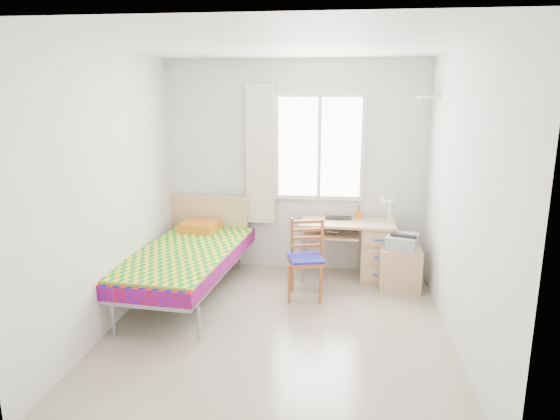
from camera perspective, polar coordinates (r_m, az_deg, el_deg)
The scene contains 17 objects.
floor at distance 4.92m, azimuth -0.19°, elevation -13.33°, with size 3.50×3.50×0.00m, color #BCAD93.
ceiling at distance 4.41m, azimuth -0.22°, elevation 18.43°, with size 3.50×3.50×0.00m, color white.
wall_back at distance 6.20m, azimuth 1.71°, elevation 4.92°, with size 3.20×3.20×0.00m, color silver.
wall_left at distance 4.94m, azimuth -18.98°, elevation 2.01°, with size 3.50×3.50×0.00m, color silver.
wall_right at distance 4.59m, azimuth 20.06°, elevation 1.10°, with size 3.50×3.50×0.00m, color silver.
window at distance 6.13m, azimuth 4.53°, elevation 7.14°, with size 1.10×0.04×1.30m.
curtain at distance 6.16m, azimuth -2.25°, elevation 6.27°, with size 0.35×0.05×1.70m, color #EFDEC5.
floating_shelf at distance 5.85m, azimuth 16.52°, elevation 12.24°, with size 0.20×0.32×0.03m, color white.
bed at distance 5.60m, azimuth -10.53°, elevation -5.18°, with size 1.19×2.23×0.93m.
desk at distance 6.10m, azimuth 10.41°, elevation -4.28°, with size 1.14×0.56×0.70m.
chair at distance 5.48m, azimuth 3.10°, elevation -5.01°, with size 0.45×0.45×0.86m.
cabinet at distance 5.89m, azimuth 13.44°, elevation -6.47°, with size 0.47×0.41×0.50m.
printer at distance 5.77m, azimuth 13.79°, elevation -3.46°, with size 0.41×0.44×0.16m.
laptop at distance 6.06m, azimuth 6.71°, elevation -1.01°, with size 0.32×0.21×0.03m, color black.
pen_cup at distance 6.15m, azimuth 8.93°, elevation -0.53°, with size 0.08×0.08×0.10m, color orange.
task_lamp at distance 5.93m, azimuth 12.03°, elevation 0.45°, with size 0.21×0.30×0.34m.
book at distance 6.04m, azimuth 5.45°, elevation -2.25°, with size 0.15×0.20×0.02m, color gray.
Camera 1 is at (0.52, -4.36, 2.21)m, focal length 32.00 mm.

